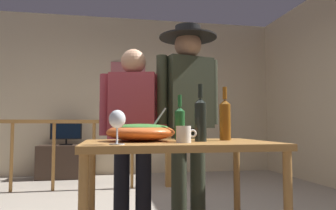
# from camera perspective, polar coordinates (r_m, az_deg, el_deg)

# --- Properties ---
(back_wall) EXTENTS (5.71, 0.10, 2.88)m
(back_wall) POSITION_cam_1_polar(r_m,az_deg,el_deg) (5.91, -7.76, 1.78)
(back_wall) COLOR beige
(back_wall) RESTS_ON ground_plane
(framed_picture) EXTENTS (0.63, 0.03, 0.63)m
(framed_picture) POSITION_cam_1_polar(r_m,az_deg,el_deg) (5.89, -7.26, 4.61)
(framed_picture) COLOR #C86569
(stair_railing) EXTENTS (3.27, 0.10, 1.00)m
(stair_railing) POSITION_cam_1_polar(r_m,az_deg,el_deg) (4.52, -13.98, -6.74)
(stair_railing) COLOR #9E6B33
(stair_railing) RESTS_ON ground_plane
(tv_console) EXTENTS (0.90, 0.40, 0.55)m
(tv_console) POSITION_cam_1_polar(r_m,az_deg,el_deg) (5.60, -18.00, -9.72)
(tv_console) COLOR #38281E
(tv_console) RESTS_ON ground_plane
(flat_screen_tv) EXTENTS (0.51, 0.12, 0.39)m
(flat_screen_tv) POSITION_cam_1_polar(r_m,az_deg,el_deg) (5.54, -17.93, -4.56)
(flat_screen_tv) COLOR black
(flat_screen_tv) RESTS_ON tv_console
(serving_table) EXTENTS (1.17, 0.80, 0.77)m
(serving_table) POSITION_cam_1_polar(r_m,az_deg,el_deg) (2.02, 1.68, -8.95)
(serving_table) COLOR #9E6B33
(serving_table) RESTS_ON ground_plane
(salad_bowl) EXTENTS (0.44, 0.44, 0.22)m
(salad_bowl) POSITION_cam_1_polar(r_m,az_deg,el_deg) (2.05, -4.95, -4.77)
(salad_bowl) COLOR #DB5B23
(salad_bowl) RESTS_ON serving_table
(wine_glass) EXTENTS (0.09, 0.09, 0.18)m
(wine_glass) POSITION_cam_1_polar(r_m,az_deg,el_deg) (1.68, -9.17, -2.77)
(wine_glass) COLOR silver
(wine_glass) RESTS_ON serving_table
(wine_bottle_dark) EXTENTS (0.08, 0.08, 0.37)m
(wine_bottle_dark) POSITION_cam_1_polar(r_m,az_deg,el_deg) (2.01, 5.90, -2.42)
(wine_bottle_dark) COLOR black
(wine_bottle_dark) RESTS_ON serving_table
(wine_bottle_amber) EXTENTS (0.08, 0.08, 0.37)m
(wine_bottle_amber) POSITION_cam_1_polar(r_m,az_deg,el_deg) (2.19, 10.27, -2.45)
(wine_bottle_amber) COLOR brown
(wine_bottle_amber) RESTS_ON serving_table
(wine_bottle_green) EXTENTS (0.07, 0.07, 0.32)m
(wine_bottle_green) POSITION_cam_1_polar(r_m,az_deg,el_deg) (2.26, 2.14, -3.10)
(wine_bottle_green) COLOR #1E5628
(wine_bottle_green) RESTS_ON serving_table
(mug_white) EXTENTS (0.12, 0.09, 0.10)m
(mug_white) POSITION_cam_1_polar(r_m,az_deg,el_deg) (1.86, 2.89, -5.30)
(mug_white) COLOR white
(mug_white) RESTS_ON serving_table
(person_standing_left) EXTENTS (0.55, 0.31, 1.51)m
(person_standing_left) POSITION_cam_1_polar(r_m,az_deg,el_deg) (2.63, -6.36, -3.49)
(person_standing_left) COLOR black
(person_standing_left) RESTS_ON ground_plane
(person_standing_right) EXTENTS (0.57, 0.50, 1.74)m
(person_standing_right) POSITION_cam_1_polar(r_m,az_deg,el_deg) (2.71, 3.67, 0.07)
(person_standing_right) COLOR #2D3323
(person_standing_right) RESTS_ON ground_plane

